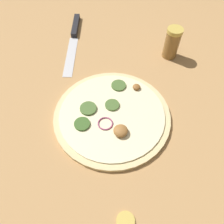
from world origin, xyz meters
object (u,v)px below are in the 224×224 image
object	(u,v)px
loose_cap	(126,221)
knife	(75,32)
spice_jar	(172,43)
pizza	(112,115)

from	to	relation	value
loose_cap	knife	bearing A→B (deg)	174.72
spice_jar	pizza	bearing A→B (deg)	-57.66
pizza	knife	bearing A→B (deg)	-179.67
spice_jar	loose_cap	bearing A→B (deg)	-37.99
knife	spice_jar	xyz separation A→B (m)	(0.23, 0.27, 0.04)
pizza	spice_jar	size ratio (longest dim) A/B	3.07
pizza	knife	xyz separation A→B (m)	(-0.40, -0.00, -0.00)
pizza	loose_cap	bearing A→B (deg)	-13.85
knife	loose_cap	world-z (taller)	knife
pizza	knife	size ratio (longest dim) A/B	1.00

